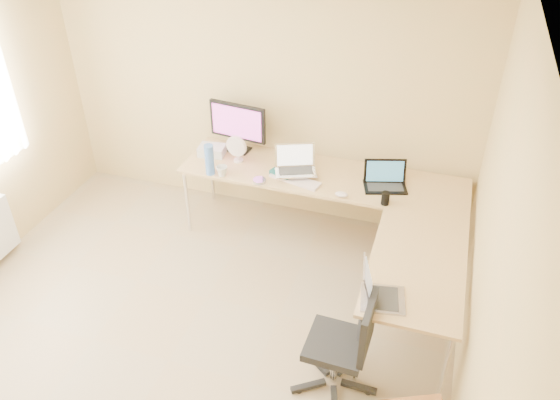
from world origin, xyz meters
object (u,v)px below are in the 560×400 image
(monitor, at_px, (238,127))
(office_chair, at_px, (337,337))
(desk_return, at_px, (411,300))
(desk_fan, at_px, (238,150))
(mug, at_px, (222,171))
(laptop_return, at_px, (384,287))
(desk_main, at_px, (321,207))
(keyboard, at_px, (295,180))
(laptop_black, at_px, (386,177))
(laptop_center, at_px, (296,160))
(water_bottle, at_px, (209,160))

(monitor, bearing_deg, office_chair, -45.45)
(desk_return, distance_m, desk_fan, 2.12)
(mug, bearing_deg, laptop_return, -34.64)
(desk_main, height_order, monitor, monitor)
(keyboard, relative_size, mug, 4.64)
(office_chair, bearing_deg, desk_main, 109.30)
(desk_main, bearing_deg, desk_fan, -179.44)
(laptop_black, distance_m, laptop_return, 1.42)
(desk_main, bearing_deg, laptop_black, -4.20)
(monitor, height_order, laptop_center, monitor)
(desk_main, relative_size, desk_fan, 10.25)
(office_chair, bearing_deg, desk_return, 57.72)
(desk_main, relative_size, water_bottle, 8.88)
(monitor, distance_m, water_bottle, 0.52)
(water_bottle, bearing_deg, keyboard, 8.58)
(monitor, xyz_separation_m, mug, (0.03, -0.50, -0.20))
(laptop_center, distance_m, water_bottle, 0.79)
(laptop_black, bearing_deg, office_chair, -108.53)
(laptop_black, relative_size, keyboard, 0.77)
(desk_main, relative_size, mug, 25.50)
(monitor, distance_m, laptop_black, 1.52)
(water_bottle, xyz_separation_m, desk_fan, (0.17, 0.29, -0.02))
(keyboard, bearing_deg, laptop_return, -37.43)
(mug, bearing_deg, desk_return, -20.74)
(keyboard, relative_size, water_bottle, 1.62)
(desk_return, distance_m, mug, 2.03)
(desk_return, height_order, water_bottle, water_bottle)
(desk_main, relative_size, laptop_return, 7.51)
(desk_main, xyz_separation_m, monitor, (-0.91, 0.20, 0.61))
(mug, relative_size, water_bottle, 0.35)
(desk_fan, bearing_deg, desk_main, 10.11)
(mug, bearing_deg, desk_fan, 80.50)
(office_chair, bearing_deg, laptop_return, 41.09)
(laptop_center, distance_m, office_chair, 1.79)
(keyboard, height_order, office_chair, office_chair)
(laptop_black, relative_size, office_chair, 0.42)
(desk_fan, bearing_deg, laptop_return, -32.13)
(desk_return, relative_size, water_bottle, 4.36)
(keyboard, distance_m, desk_fan, 0.65)
(laptop_black, height_order, mug, laptop_black)
(desk_main, distance_m, desk_return, 1.40)
(keyboard, bearing_deg, laptop_black, 24.02)
(office_chair, bearing_deg, keyboard, 118.27)
(monitor, bearing_deg, laptop_return, -37.32)
(laptop_black, bearing_deg, keyboard, 173.09)
(keyboard, bearing_deg, office_chair, -49.08)
(desk_fan, bearing_deg, desk_return, -19.22)
(monitor, relative_size, laptop_return, 1.65)
(desk_return, distance_m, monitor, 2.32)
(monitor, bearing_deg, desk_fan, -62.78)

